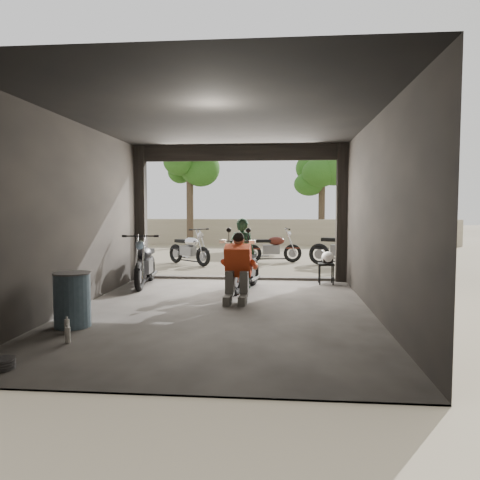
% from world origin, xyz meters
% --- Properties ---
extents(ground, '(80.00, 80.00, 0.00)m').
position_xyz_m(ground, '(0.00, 0.00, 0.00)').
color(ground, '#7A6D56').
rests_on(ground, ground).
extents(garage, '(7.00, 7.13, 3.20)m').
position_xyz_m(garage, '(0.00, 0.55, 1.28)').
color(garage, '#2D2B28').
rests_on(garage, ground).
extents(boundary_wall, '(18.00, 0.30, 1.20)m').
position_xyz_m(boundary_wall, '(0.00, 14.00, 0.60)').
color(boundary_wall, gray).
rests_on(boundary_wall, ground).
extents(tree_left, '(2.20, 2.20, 5.60)m').
position_xyz_m(tree_left, '(-3.00, 12.50, 3.99)').
color(tree_left, '#382B1E').
rests_on(tree_left, ground).
extents(tree_right, '(2.20, 2.20, 5.00)m').
position_xyz_m(tree_right, '(2.80, 14.00, 3.56)').
color(tree_right, '#382B1E').
rests_on(tree_right, ground).
extents(main_bike, '(1.02, 1.77, 1.11)m').
position_xyz_m(main_bike, '(0.24, 2.04, 0.55)').
color(main_bike, white).
rests_on(main_bike, ground).
extents(left_bike, '(0.90, 1.79, 1.17)m').
position_xyz_m(left_bike, '(-2.00, 2.41, 0.58)').
color(left_bike, black).
rests_on(left_bike, ground).
extents(outside_bike_a, '(1.71, 1.58, 1.12)m').
position_xyz_m(outside_bike_a, '(-1.81, 6.32, 0.56)').
color(outside_bike_a, black).
rests_on(outside_bike_a, ground).
extents(outside_bike_b, '(1.70, 0.94, 1.09)m').
position_xyz_m(outside_bike_b, '(0.72, 7.10, 0.55)').
color(outside_bike_b, '#471811').
rests_on(outside_bike_b, ground).
extents(outside_bike_c, '(1.98, 1.41, 1.24)m').
position_xyz_m(outside_bike_c, '(2.80, 6.32, 0.62)').
color(outside_bike_c, black).
rests_on(outside_bike_c, ground).
extents(rider, '(0.61, 0.46, 1.52)m').
position_xyz_m(rider, '(0.16, 2.32, 0.76)').
color(rider, black).
rests_on(rider, ground).
extents(mechanic, '(0.67, 0.89, 1.24)m').
position_xyz_m(mechanic, '(0.20, 0.78, 0.62)').
color(mechanic, '#CF421B').
rests_on(mechanic, ground).
extents(stool, '(0.35, 0.35, 0.49)m').
position_xyz_m(stool, '(2.00, 2.94, 0.41)').
color(stool, black).
rests_on(stool, ground).
extents(helmet, '(0.34, 0.35, 0.27)m').
position_xyz_m(helmet, '(2.03, 2.89, 0.62)').
color(helmet, white).
rests_on(helmet, stool).
extents(oil_drum, '(0.67, 0.67, 0.80)m').
position_xyz_m(oil_drum, '(-2.00, -1.21, 0.40)').
color(oil_drum, '#476478').
rests_on(oil_drum, ground).
extents(sign_post, '(0.82, 0.08, 2.46)m').
position_xyz_m(sign_post, '(2.86, 3.68, 1.67)').
color(sign_post, black).
rests_on(sign_post, ground).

